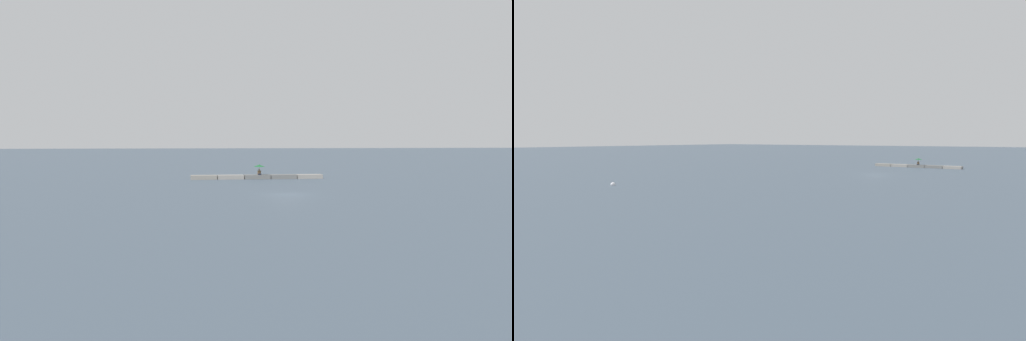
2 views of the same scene
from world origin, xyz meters
The scene contains 4 objects.
ground_plane centered at (0.00, 0.00, 0.00)m, with size 500.00×500.00×0.00m, color #475666.
seawall_pier centered at (0.00, -20.68, 0.26)m, with size 16.31×1.61×0.52m.
person_seated_brown_left centered at (-0.27, -20.47, 0.77)m, with size 0.42×0.62×0.73m.
umbrella_open_green centered at (-0.26, -20.61, 1.64)m, with size 1.43×1.43×1.31m.
Camera 1 is at (9.48, 51.06, 4.97)m, focal length 41.24 mm.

